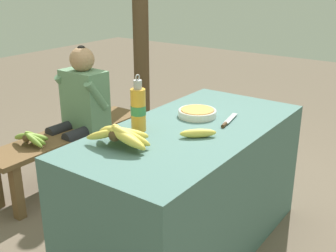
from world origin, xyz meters
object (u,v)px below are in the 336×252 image
Objects in this scene: loose_banana_front at (198,133)px; wooden_bench at (70,140)px; banana_bunch_ripe at (120,134)px; knife at (227,122)px; banana_bunch_green at (31,137)px; seated_vendor at (80,105)px; serving_bowl at (197,112)px; water_bottle at (138,109)px; support_post_far at (140,18)px.

loose_banana_front is 0.13× the size of wooden_bench.
knife is at bearing -22.90° from banana_bunch_ripe.
knife is at bearing -89.10° from wooden_bench.
seated_vendor is at bearing -4.72° from banana_bunch_green.
banana_bunch_ripe is at bearing 174.85° from serving_bowl.
water_bottle is 1.01× the size of banana_bunch_green.
serving_bowl is at bearing -72.24° from banana_bunch_green.
loose_banana_front reaches higher than banana_bunch_green.
water_bottle reaches higher than wooden_bench.
water_bottle reaches higher than loose_banana_front.
wooden_bench is at bearing -14.74° from seated_vendor.
water_bottle is (-0.37, 0.13, 0.10)m from serving_bowl.
serving_bowl is 0.33m from loose_banana_front.
loose_banana_front is at bearing -86.50° from banana_bunch_green.
serving_bowl is 1.18m from wooden_bench.
seated_vendor is at bearing -168.65° from support_post_far.
water_bottle is at bearing -91.02° from banana_bunch_green.
loose_banana_front is (0.10, -0.31, -0.10)m from water_bottle.
loose_banana_front is 0.07× the size of support_post_far.
support_post_far is at bearing 6.42° from banana_bunch_green.
knife is 0.11× the size of support_post_far.
banana_bunch_ripe is 1.29m from wooden_bench.
support_post_far is (1.07, 0.16, 0.80)m from wooden_bench.
knife is at bearing -125.55° from support_post_far.
banana_bunch_green is at bearing -173.58° from support_post_far.
banana_bunch_ripe is 0.24m from water_bottle.
banana_bunch_ripe is 1.54× the size of serving_bowl.
seated_vendor reaches higher than banana_bunch_ripe.
knife is at bearing -90.88° from serving_bowl.
loose_banana_front reaches higher than serving_bowl.
serving_bowl is 0.92× the size of knife.
knife is at bearing 87.99° from seated_vendor.
banana_bunch_ripe reaches higher than serving_bowl.
serving_bowl is 0.20m from knife.
serving_bowl is 1.09m from seated_vendor.
seated_vendor is 3.46× the size of banana_bunch_green.
support_post_far is (1.32, 1.44, 0.37)m from loose_banana_front.
knife reaches higher than banana_bunch_green.
banana_bunch_ripe is 0.60m from serving_bowl.
serving_bowl reaches higher than knife.
water_bottle reaches higher than banana_bunch_green.
serving_bowl is 0.74× the size of banana_bunch_green.
wooden_bench is (-0.02, 1.10, -0.43)m from serving_bowl.
support_post_far is (1.04, 1.27, 0.37)m from serving_bowl.
serving_bowl is at bearing -5.15° from banana_bunch_ripe.
water_bottle is 0.34m from loose_banana_front.
loose_banana_front is 0.57× the size of banana_bunch_green.
banana_bunch_green is 0.13× the size of support_post_far.
wooden_bench is 1.34m from support_post_far.
serving_bowl is at bearing 87.47° from seated_vendor.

